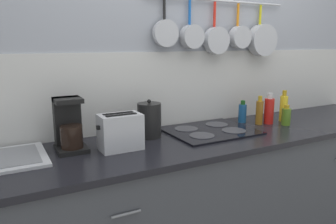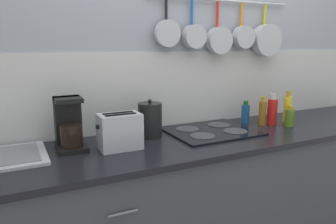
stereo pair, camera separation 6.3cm
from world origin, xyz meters
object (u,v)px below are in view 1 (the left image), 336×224
Objects in this scene: kettle at (149,120)px; bottle_vinegar at (286,116)px; toaster at (120,132)px; bottle_sesame_oil at (259,112)px; coffee_maker at (69,128)px; bottle_cooking_wine at (242,113)px; bottle_olive_oil at (283,108)px; bottle_hot_sauce at (269,110)px; bottle_dish_soap at (283,108)px.

kettle is 1.64× the size of bottle_vinegar.
bottle_sesame_oil is (1.05, 0.07, -0.01)m from toaster.
coffee_maker is 1.30m from bottle_sesame_oil.
kettle is 0.75m from bottle_cooking_wine.
bottle_olive_oil reaches higher than bottle_vinegar.
toaster is 0.27m from kettle.
bottle_hot_sauce is (0.89, -0.09, -0.01)m from kettle.
bottle_vinegar is (0.08, -0.09, -0.03)m from bottle_hot_sauce.
bottle_hot_sauce is at bearing -3.38° from coffee_maker.
toaster is 1.34m from bottle_dish_soap.
bottle_olive_oil is 1.29× the size of bottle_dish_soap.
toaster is 1.00m from bottle_cooking_wine.
bottle_cooking_wine is 0.79× the size of bottle_sesame_oil.
bottle_olive_oil is at bearing 2.05° from bottle_hot_sauce.
bottle_vinegar is at bearing -6.65° from coffee_maker.
bottle_dish_soap reaches higher than bottle_vinegar.
coffee_maker is 1.45m from bottle_vinegar.
bottle_dish_soap is (1.34, 0.11, -0.02)m from toaster.
bottle_olive_oil is (1.51, -0.08, -0.02)m from coffee_maker.
bottle_olive_oil is (0.22, -0.01, 0.01)m from bottle_sesame_oil.
bottle_vinegar is (1.20, -0.04, -0.03)m from toaster.
bottle_olive_oil is (0.07, 0.09, 0.04)m from bottle_vinegar.
kettle is at bearing 174.03° from bottle_hot_sauce.
bottle_dish_soap is at bearing 4.76° from toaster.
bottle_hot_sauce is at bearing 2.33° from toaster.
kettle is 1.47× the size of bottle_cooking_wine.
bottle_sesame_oil is at bearing -56.47° from bottle_cooking_wine.
toaster is (0.24, -0.13, -0.02)m from coffee_maker.
bottle_cooking_wine is at bearing 2.03° from kettle.
bottle_sesame_oil is at bearing -2.69° from coffee_maker.
coffee_maker is 1.77× the size of bottle_cooking_wine.
bottle_vinegar is 0.12m from bottle_olive_oil.
bottle_dish_soap is at bearing 44.13° from bottle_olive_oil.
bottle_olive_oil reaches higher than toaster.
bottle_hot_sauce is at bearing 131.35° from bottle_vinegar.
toaster is 1.06m from bottle_sesame_oil.
coffee_maker is 1.52m from bottle_olive_oil.
kettle is 0.89m from bottle_hot_sauce.
coffee_maker is at bearing 176.62° from bottle_hot_sauce.
bottle_cooking_wine is at bearing 138.95° from bottle_hot_sauce.
kettle is (0.24, 0.14, 0.01)m from toaster.
bottle_vinegar is (1.44, -0.17, -0.06)m from coffee_maker.
toaster is at bearing 178.01° from bottle_vinegar.
kettle is at bearing 174.88° from bottle_sesame_oil.
bottle_sesame_oil is (1.30, -0.06, -0.03)m from coffee_maker.
coffee_maker is at bearing -178.52° from kettle.
bottle_cooking_wine is 0.90× the size of bottle_dish_soap.
kettle reaches higher than bottle_cooking_wine.
coffee_maker reaches higher than bottle_vinegar.
bottle_sesame_oil is at bearing 176.23° from bottle_olive_oil.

